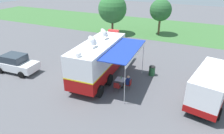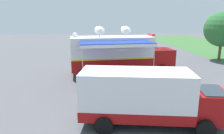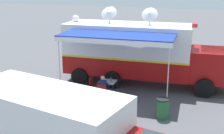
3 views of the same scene
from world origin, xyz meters
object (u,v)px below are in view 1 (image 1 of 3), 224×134
at_px(command_truck, 102,57).
at_px(water_bottle, 121,77).
at_px(folding_chair_beside_table, 117,86).
at_px(support_truck, 212,85).
at_px(folding_table, 120,80).
at_px(car_behind_truck, 16,63).
at_px(seated_responder, 127,82).
at_px(trash_bin, 152,71).
at_px(folding_chair_at_table, 129,84).

bearing_deg(command_truck, water_bottle, -22.23).
bearing_deg(folding_chair_beside_table, support_truck, 15.14).
height_order(water_bottle, support_truck, support_truck).
distance_m(command_truck, folding_table, 2.84).
bearing_deg(car_behind_truck, folding_table, 8.95).
relative_size(water_bottle, seated_responder, 0.18).
distance_m(command_truck, trash_bin, 4.91).
xyz_separation_m(command_truck, folding_chair_beside_table, (2.34, -1.94, -1.43)).
bearing_deg(support_truck, folding_chair_beside_table, -164.86).
bearing_deg(water_bottle, folding_table, -90.26).
bearing_deg(folding_table, folding_chair_beside_table, -86.82).
xyz_separation_m(water_bottle, seated_responder, (0.61, -0.20, -0.18)).
bearing_deg(folding_table, water_bottle, 89.74).
relative_size(command_truck, support_truck, 1.36).
bearing_deg(folding_chair_at_table, car_behind_truck, -171.83).
bearing_deg(command_truck, folding_table, -25.47).
xyz_separation_m(folding_chair_beside_table, support_truck, (6.87, 1.86, 0.87)).
bearing_deg(trash_bin, car_behind_truck, -158.23).
bearing_deg(trash_bin, seated_responder, -110.90).
distance_m(command_truck, water_bottle, 2.71).
distance_m(folding_table, seated_responder, 0.61).
height_order(water_bottle, trash_bin, water_bottle).
height_order(folding_table, water_bottle, water_bottle).
bearing_deg(folding_chair_beside_table, trash_bin, 66.05).
bearing_deg(folding_table, support_truck, 8.30).
relative_size(command_truck, car_behind_truck, 2.23).
distance_m(trash_bin, car_behind_truck, 13.12).
xyz_separation_m(folding_table, folding_chair_at_table, (0.80, -0.03, -0.16)).
distance_m(folding_chair_at_table, support_truck, 6.26).
bearing_deg(support_truck, folding_table, -171.70).
bearing_deg(folding_chair_beside_table, car_behind_truck, -175.72).
relative_size(seated_responder, trash_bin, 1.37).
distance_m(water_bottle, support_truck, 6.99).
bearing_deg(water_bottle, folding_chair_at_table, -12.98).
bearing_deg(folding_chair_at_table, water_bottle, 167.02).
distance_m(seated_responder, car_behind_truck, 11.04).
bearing_deg(seated_responder, folding_chair_beside_table, -124.89).
relative_size(command_truck, water_bottle, 42.95).
xyz_separation_m(folding_table, folding_chair_beside_table, (0.05, -0.85, -0.16)).
distance_m(folding_chair_beside_table, support_truck, 7.17).
bearing_deg(seated_responder, water_bottle, 162.23).
bearing_deg(command_truck, seated_responder, -21.32).
distance_m(water_bottle, seated_responder, 0.67).
height_order(command_truck, water_bottle, command_truck).
relative_size(water_bottle, car_behind_truck, 0.05).
xyz_separation_m(command_truck, seated_responder, (2.90, -1.13, -1.30)).
distance_m(folding_table, support_truck, 7.02).
bearing_deg(folding_table, car_behind_truck, -171.05).
bearing_deg(seated_responder, command_truck, 158.68).
relative_size(folding_chair_beside_table, trash_bin, 0.96).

